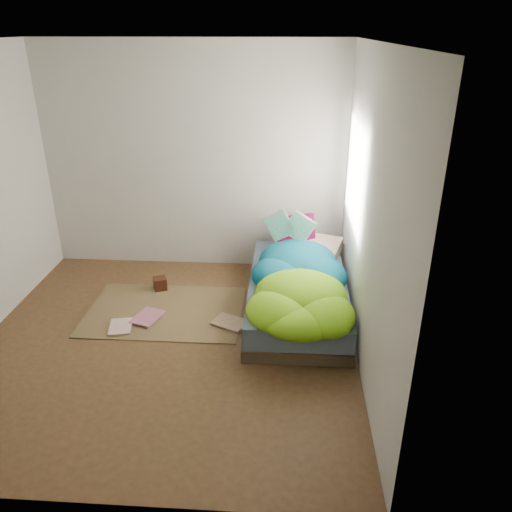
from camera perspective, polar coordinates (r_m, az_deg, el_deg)
The scene contains 12 objects.
ground at distance 4.83m, azimuth -10.09°, elevation -9.69°, with size 3.50×3.50×0.00m, color #492F1C.
room_walls at distance 4.15m, azimuth -11.57°, elevation 9.23°, with size 3.54×3.54×2.62m.
bed at distance 5.23m, azimuth 4.73°, elevation -4.29°, with size 1.00×2.00×0.34m.
duvet at distance 4.87m, azimuth 4.90°, elevation -2.04°, with size 0.96×1.84×0.34m, color #075471, non-canonical shape.
rug at distance 5.31m, azimuth -10.35°, elevation -6.20°, with size 1.60×1.10×0.01m, color brown.
pillow_floral at distance 5.71m, azimuth 6.33°, elevation 1.01°, with size 0.64×0.40×0.14m, color silver.
pillow_magenta at distance 5.72m, azimuth 4.59°, elevation 2.61°, with size 0.42×0.13×0.42m, color #51051F.
open_book at distance 5.39m, azimuth 3.82°, elevation 4.33°, with size 0.47×0.10×0.28m, color #33872C, non-canonical shape.
wooden_box at distance 5.70m, azimuth -10.91°, elevation -3.09°, with size 0.14×0.14×0.14m, color black.
floor_book_a at distance 5.13m, azimuth -16.40°, elevation -7.85°, with size 0.21×0.29×0.02m, color silver.
floor_book_b at distance 5.25m, azimuth -13.42°, elevation -6.57°, with size 0.24×0.33×0.03m, color #D07893.
floor_book_c at distance 4.92m, azimuth -3.74°, elevation -8.26°, with size 0.24×0.33×0.02m, color #9E8267.
Camera 1 is at (1.09, -3.85, 2.71)m, focal length 35.00 mm.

